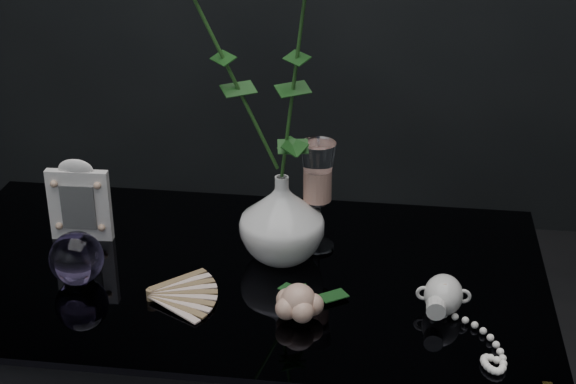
% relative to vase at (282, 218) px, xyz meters
% --- Properties ---
extents(vase, '(0.16, 0.16, 0.15)m').
position_rel_vase_xyz_m(vase, '(0.00, 0.00, 0.00)').
color(vase, white).
rests_on(vase, table).
extents(wine_glass, '(0.08, 0.08, 0.20)m').
position_rel_vase_xyz_m(wine_glass, '(0.06, 0.04, 0.02)').
color(wine_glass, white).
rests_on(wine_glass, table).
extents(picture_frame, '(0.12, 0.09, 0.16)m').
position_rel_vase_xyz_m(picture_frame, '(-0.37, 0.02, 0.00)').
color(picture_frame, white).
rests_on(picture_frame, table).
extents(paperweight, '(0.09, 0.09, 0.09)m').
position_rel_vase_xyz_m(paperweight, '(-0.32, -0.13, -0.03)').
color(paperweight, '#8A71B9').
rests_on(paperweight, table).
extents(paper_fan, '(0.23, 0.19, 0.02)m').
position_rel_vase_xyz_m(paper_fan, '(-0.19, -0.16, -0.07)').
color(paper_fan, '#FBEBC9').
rests_on(paper_fan, table).
extents(loose_rose, '(0.14, 0.18, 0.06)m').
position_rel_vase_xyz_m(loose_rose, '(0.05, -0.18, -0.05)').
color(loose_rose, '#E0AC91').
rests_on(loose_rose, table).
extents(pearl_jar, '(0.21, 0.22, 0.06)m').
position_rel_vase_xyz_m(pearl_jar, '(0.27, -0.13, -0.05)').
color(pearl_jar, white).
rests_on(pearl_jar, table).
extents(roses, '(0.27, 0.10, 0.42)m').
position_rel_vase_xyz_m(roses, '(-0.04, -0.00, 0.28)').
color(roses, '#E6BB8F').
rests_on(roses, vase).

